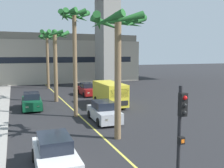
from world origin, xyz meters
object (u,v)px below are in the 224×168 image
Objects in this scene: car_queue_second at (55,155)px; palm_tree_mid_median at (47,47)px; traffic_light_median_near at (181,131)px; palm_tree_near_median at (74,29)px; car_queue_fourth at (104,112)px; delivery_van at (110,93)px; palm_tree_far_median at (55,45)px; car_queue_front at (87,90)px; car_queue_third at (32,102)px; palm_tree_farthest_median at (119,37)px.

car_queue_second is 28.59m from palm_tree_mid_median.
palm_tree_near_median reaches higher than traffic_light_median_near.
delivery_van is at bearing 64.36° from car_queue_fourth.
car_queue_fourth is at bearing -77.50° from palm_tree_far_median.
delivery_van reaches higher than car_queue_fourth.
palm_tree_near_median is (-0.33, 13.64, 4.53)m from traffic_light_median_near.
car_queue_fourth is 11.74m from traffic_light_median_near.
car_queue_front is at bearing 70.04° from car_queue_second.
palm_tree_mid_median reaches higher than car_queue_front.
car_queue_front is 1.00× the size of car_queue_third.
traffic_light_median_near is 0.53× the size of palm_tree_far_median.
car_queue_fourth is 0.79× the size of delivery_van.
palm_tree_mid_median is at bearing 89.47° from palm_tree_near_median.
traffic_light_median_near reaches higher than delivery_van.
car_queue_second is 0.99× the size of car_queue_third.
traffic_light_median_near is (-3.92, -16.71, 1.43)m from delivery_van.
palm_tree_near_median is at bearing 91.38° from traffic_light_median_near.
traffic_light_median_near is (-3.63, -23.94, 1.99)m from car_queue_front.
palm_tree_near_median reaches higher than car_queue_second.
delivery_van is 7.93m from palm_tree_near_median.
car_queue_fourth is 5.83m from delivery_van.
palm_tree_mid_median reaches higher than palm_tree_farthest_median.
palm_tree_near_median reaches higher than car_queue_third.
palm_tree_near_median is at bearing -144.10° from delivery_van.
car_queue_front is at bearing 92.24° from delivery_van.
car_queue_second is at bearing -99.24° from palm_tree_far_median.
car_queue_fourth is at bearing -100.14° from car_queue_front.
delivery_van is 8.09m from palm_tree_far_median.
delivery_van is at bearing 76.81° from traffic_light_median_near.
car_queue_third is 8.22m from car_queue_fourth.
palm_tree_near_median reaches higher than delivery_van.
palm_tree_far_median is at bearing 93.12° from palm_tree_near_median.
car_queue_front is 7.55m from palm_tree_far_median.
car_queue_front is at bearing 39.43° from car_queue_third.
car_queue_fourth is at bearing 83.03° from traffic_light_median_near.
palm_tree_far_median is at bearing 102.50° from car_queue_fourth.
car_queue_fourth is at bearing 82.56° from palm_tree_farthest_median.
car_queue_fourth is 0.47× the size of palm_tree_near_median.
palm_tree_farthest_median is (1.18, -6.38, -1.04)m from palm_tree_near_median.
car_queue_second is at bearing -124.54° from car_queue_fourth.
car_queue_second is 0.46× the size of palm_tree_near_median.
palm_tree_near_median is at bearing 128.77° from car_queue_fourth.
car_queue_third is 0.54× the size of palm_tree_farthest_median.
palm_tree_far_median is at bearing 136.40° from delivery_van.
car_queue_fourth is 6.94m from palm_tree_farthest_median.
car_queue_front is 7.26m from delivery_van.
palm_tree_farthest_median reaches higher than car_queue_third.
palm_tree_farthest_median reaches higher than delivery_van.
palm_tree_mid_median is at bearing 104.66° from delivery_van.
traffic_light_median_near is 32.47m from palm_tree_mid_median.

